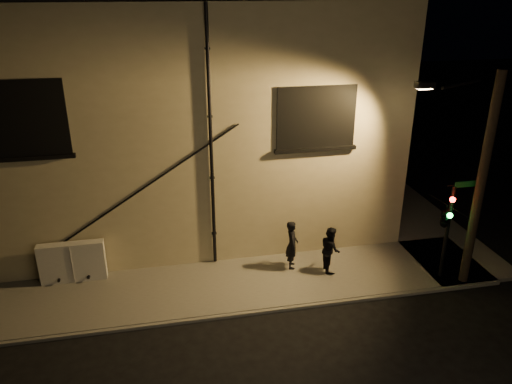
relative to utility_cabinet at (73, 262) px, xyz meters
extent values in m
plane|color=black|center=(6.36, -2.70, -0.78)|extent=(90.00, 90.00, 0.00)
cube|color=#626058|center=(3.36, -1.20, -0.72)|extent=(20.00, 3.00, 0.12)
cube|color=#626058|center=(12.86, 5.30, -0.72)|extent=(3.00, 16.00, 0.12)
cube|color=#BFB189|center=(3.36, 6.30, 3.47)|extent=(16.00, 12.00, 8.50)
cube|color=black|center=(-0.64, 0.28, 4.62)|extent=(2.20, 0.10, 2.20)
cube|color=black|center=(-0.64, 0.29, 4.62)|extent=(1.98, 0.05, 1.98)
cube|color=black|center=(7.96, 0.28, 4.22)|extent=(2.60, 0.10, 2.00)
cube|color=#A5B28C|center=(7.96, 0.29, 4.22)|extent=(2.38, 0.05, 1.78)
cylinder|color=black|center=(4.56, 0.22, 3.53)|extent=(0.11, 0.11, 8.30)
cylinder|color=black|center=(2.36, 0.25, 2.22)|extent=(5.96, 0.04, 3.75)
cylinder|color=black|center=(2.48, 0.25, 2.28)|extent=(5.96, 0.04, 3.75)
cube|color=beige|center=(0.00, 0.00, 0.00)|extent=(2.02, 0.34, 1.33)
imported|color=black|center=(7.03, -0.60, 0.18)|extent=(0.52, 0.68, 1.68)
imported|color=black|center=(8.22, -1.04, 0.12)|extent=(0.63, 0.79, 1.56)
cylinder|color=black|center=(11.64, -2.11, 0.91)|extent=(0.12, 0.12, 3.15)
imported|color=black|center=(11.42, -2.23, 1.58)|extent=(0.63, 1.93, 0.76)
sphere|color=#FF140C|center=(11.44, -2.41, 2.20)|extent=(0.17, 0.17, 0.17)
sphere|color=#14FF3F|center=(11.44, -2.41, 1.67)|extent=(0.17, 0.17, 0.17)
cube|color=#0C4C1E|center=(11.99, -2.11, 2.53)|extent=(0.70, 0.03, 0.18)
cylinder|color=black|center=(12.24, -2.49, 2.62)|extent=(0.28, 0.28, 6.80)
cylinder|color=black|center=(11.44, -1.94, 5.54)|extent=(1.73, 0.95, 0.10)
cube|color=black|center=(10.64, -1.39, 5.45)|extent=(0.55, 0.28, 0.18)
cube|color=#FFC672|center=(10.64, -1.39, 5.35)|extent=(0.42, 0.20, 0.04)
camera|label=1|loc=(2.97, -14.57, 8.19)|focal=35.00mm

